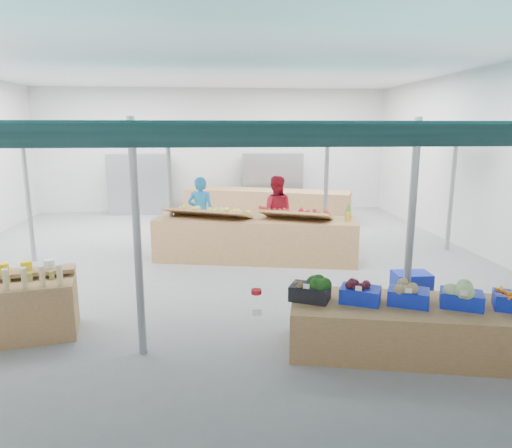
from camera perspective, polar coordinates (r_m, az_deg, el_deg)
The scene contains 22 objects.
floor at distance 9.99m, azimuth -4.92°, elevation -4.78°, with size 13.00×13.00×0.00m, color slate.
hall at distance 11.01m, azimuth -5.25°, elevation 10.73°, with size 13.00×13.00×13.00m.
pole_grid at distance 7.93m, azimuth 0.44°, elevation 4.30°, with size 10.00×4.60×3.00m.
awnings at distance 7.87m, azimuth 0.45°, elevation 11.31°, with size 9.50×7.08×0.30m.
back_shelving_left at distance 15.87m, azimuth -14.33°, elevation 4.79°, with size 2.00×0.50×2.00m, color #B23F33.
back_shelving_right at distance 15.82m, azimuth 2.06°, elevation 5.13°, with size 2.00×0.50×2.00m, color #B23F33.
bottle_shelf at distance 7.26m, azimuth -28.61°, elevation -9.17°, with size 1.90×1.39×1.07m.
veg_counter at distance 6.40m, azimuth 19.90°, elevation -12.18°, with size 3.33×1.11×0.65m, color brown.
fruit_counter at distance 10.01m, azimuth -0.10°, elevation -1.93°, with size 4.37×1.04×0.94m, color brown.
far_counter at distance 14.56m, azimuth 1.34°, elevation 2.45°, with size 5.23×1.05×0.94m, color brown.
crate_stack at distance 7.60m, azimuth 18.76°, elevation -8.17°, with size 0.56×0.39×0.67m, color #1126BC.
vendor_left at distance 10.96m, azimuth -6.91°, elevation 1.37°, with size 0.64×0.42×1.75m, color #1D78BD.
vendor_right at distance 11.06m, azimuth 2.46°, elevation 1.54°, with size 0.85×0.66×1.75m, color #A81424.
crate_broccoli at distance 6.06m, azimuth 6.78°, elevation -7.98°, with size 0.60×0.53×0.35m.
crate_beets at distance 6.11m, azimuth 12.92°, elevation -8.32°, with size 0.60×0.53×0.29m.
crate_celeriac at distance 6.19m, azimuth 18.53°, elevation -8.25°, with size 0.60×0.53×0.31m.
crate_cabbage at distance 6.35m, azimuth 24.33°, elevation -8.07°, with size 0.60×0.53×0.35m.
sparrow at distance 5.93m, azimuth 5.35°, elevation -7.51°, with size 0.12×0.09×0.11m.
pole_ribbon at distance 5.06m, azimuth 0.05°, elevation -8.70°, with size 0.12×0.12×0.28m.
apple_heap_yellow at distance 9.94m, azimuth -6.14°, elevation 1.64°, with size 2.02×1.41×0.27m.
apple_heap_red at distance 9.71m, azimuth 5.02°, elevation 1.42°, with size 1.65×1.25×0.27m.
pineapple at distance 9.75m, azimuth 11.45°, elevation 1.36°, with size 0.14×0.14×0.39m.
Camera 1 is at (-0.06, -9.57, 2.86)m, focal length 32.00 mm.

